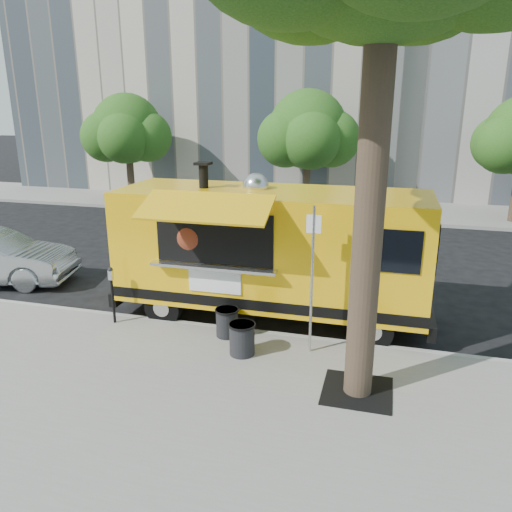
{
  "coord_description": "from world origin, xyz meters",
  "views": [
    {
      "loc": [
        2.9,
        -10.65,
        4.96
      ],
      "look_at": [
        -0.0,
        0.0,
        1.59
      ],
      "focal_mm": 35.0,
      "sensor_mm": 36.0,
      "label": 1
    }
  ],
  "objects_px": {
    "far_tree_b": "(308,130)",
    "food_truck": "(269,250)",
    "sign_post": "(312,272)",
    "trash_bin_left": "(227,322)",
    "trash_bin_right": "(242,338)",
    "parking_meter": "(112,288)",
    "far_tree_a": "(127,129)"
  },
  "relations": [
    {
      "from": "far_tree_a",
      "to": "parking_meter",
      "type": "bearing_deg",
      "value": -62.85
    },
    {
      "from": "sign_post",
      "to": "trash_bin_left",
      "type": "distance_m",
      "value": 2.3
    },
    {
      "from": "far_tree_a",
      "to": "sign_post",
      "type": "distance_m",
      "value": 18.14
    },
    {
      "from": "far_tree_a",
      "to": "food_truck",
      "type": "height_order",
      "value": "far_tree_a"
    },
    {
      "from": "sign_post",
      "to": "trash_bin_right",
      "type": "bearing_deg",
      "value": -159.81
    },
    {
      "from": "far_tree_a",
      "to": "trash_bin_right",
      "type": "xyz_separation_m",
      "value": [
        10.26,
        -14.32,
        -3.28
      ]
    },
    {
      "from": "sign_post",
      "to": "trash_bin_left",
      "type": "relative_size",
      "value": 4.86
    },
    {
      "from": "parking_meter",
      "to": "food_truck",
      "type": "height_order",
      "value": "food_truck"
    },
    {
      "from": "sign_post",
      "to": "trash_bin_right",
      "type": "distance_m",
      "value": 1.92
    },
    {
      "from": "trash_bin_left",
      "to": "food_truck",
      "type": "bearing_deg",
      "value": 69.13
    },
    {
      "from": "trash_bin_right",
      "to": "parking_meter",
      "type": "bearing_deg",
      "value": 168.33
    },
    {
      "from": "trash_bin_right",
      "to": "sign_post",
      "type": "bearing_deg",
      "value": 20.19
    },
    {
      "from": "far_tree_a",
      "to": "trash_bin_right",
      "type": "distance_m",
      "value": 17.92
    },
    {
      "from": "sign_post",
      "to": "parking_meter",
      "type": "relative_size",
      "value": 2.25
    },
    {
      "from": "far_tree_a",
      "to": "sign_post",
      "type": "xyz_separation_m",
      "value": [
        11.55,
        -13.85,
        -1.93
      ]
    },
    {
      "from": "far_tree_b",
      "to": "trash_bin_left",
      "type": "distance_m",
      "value": 14.43
    },
    {
      "from": "sign_post",
      "to": "trash_bin_right",
      "type": "height_order",
      "value": "sign_post"
    },
    {
      "from": "sign_post",
      "to": "far_tree_b",
      "type": "bearing_deg",
      "value": 100.15
    },
    {
      "from": "trash_bin_left",
      "to": "far_tree_b",
      "type": "bearing_deg",
      "value": 92.91
    },
    {
      "from": "sign_post",
      "to": "parking_meter",
      "type": "bearing_deg",
      "value": 177.48
    },
    {
      "from": "far_tree_a",
      "to": "food_truck",
      "type": "xyz_separation_m",
      "value": [
        10.28,
        -12.13,
        -2.06
      ]
    },
    {
      "from": "sign_post",
      "to": "parking_meter",
      "type": "xyz_separation_m",
      "value": [
        -4.55,
        0.2,
        -0.87
      ]
    },
    {
      "from": "sign_post",
      "to": "food_truck",
      "type": "xyz_separation_m",
      "value": [
        -1.27,
        1.72,
        -0.13
      ]
    },
    {
      "from": "parking_meter",
      "to": "food_truck",
      "type": "relative_size",
      "value": 0.18
    },
    {
      "from": "parking_meter",
      "to": "trash_bin_left",
      "type": "bearing_deg",
      "value": 0.69
    },
    {
      "from": "trash_bin_right",
      "to": "trash_bin_left",
      "type": "bearing_deg",
      "value": 127.91
    },
    {
      "from": "far_tree_a",
      "to": "far_tree_b",
      "type": "bearing_deg",
      "value": 2.54
    },
    {
      "from": "trash_bin_right",
      "to": "far_tree_b",
      "type": "bearing_deg",
      "value": 94.9
    },
    {
      "from": "far_tree_b",
      "to": "food_truck",
      "type": "height_order",
      "value": "far_tree_b"
    },
    {
      "from": "parking_meter",
      "to": "sign_post",
      "type": "bearing_deg",
      "value": -2.52
    },
    {
      "from": "far_tree_a",
      "to": "trash_bin_right",
      "type": "height_order",
      "value": "far_tree_a"
    },
    {
      "from": "sign_post",
      "to": "trash_bin_right",
      "type": "xyz_separation_m",
      "value": [
        -1.29,
        -0.47,
        -1.35
      ]
    }
  ]
}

